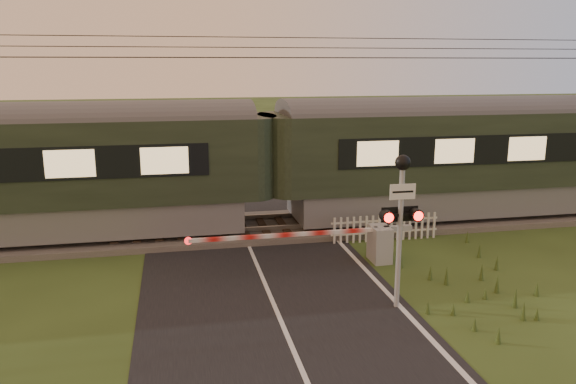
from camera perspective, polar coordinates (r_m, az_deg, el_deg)
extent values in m
plane|color=#2D3D17|center=(12.34, -0.92, -12.64)|extent=(160.00, 160.00, 0.00)
cube|color=black|center=(12.34, -0.92, -12.59)|extent=(6.00, 140.00, 0.02)
cube|color=#47423D|center=(18.34, -4.67, -3.80)|extent=(140.00, 3.40, 0.24)
cube|color=slate|center=(17.59, -4.40, -3.84)|extent=(140.00, 0.08, 0.14)
cube|color=slate|center=(18.97, -4.95, -2.61)|extent=(140.00, 0.08, 0.14)
cube|color=#2D2116|center=(18.30, -4.68, -3.41)|extent=(0.24, 2.20, 0.06)
cylinder|color=black|center=(17.27, -4.89, 13.47)|extent=(120.00, 0.02, 0.02)
cylinder|color=black|center=(17.86, -5.12, 13.44)|extent=(120.00, 0.02, 0.02)
cylinder|color=black|center=(17.58, -5.05, 15.41)|extent=(120.00, 0.02, 0.02)
cylinder|color=black|center=(17.57, -5.03, 14.43)|extent=(120.00, 0.02, 0.02)
cube|color=slate|center=(22.60, 25.94, 0.11)|extent=(19.72, 2.61, 0.98)
cube|color=black|center=(22.33, 26.38, 4.40)|extent=(20.55, 2.84, 2.45)
cylinder|color=#4C4C4F|center=(22.21, 26.69, 7.51)|extent=(20.55, 0.99, 0.99)
cube|color=gray|center=(15.66, 9.31, -5.22)|extent=(0.49, 0.76, 0.99)
cylinder|color=gray|center=(15.61, 8.85, -5.26)|extent=(0.11, 0.11, 0.99)
cube|color=gray|center=(15.71, 11.05, -3.62)|extent=(0.81, 0.14, 0.14)
cube|color=red|center=(14.82, -0.30, -4.39)|extent=(5.04, 0.10, 0.10)
cylinder|color=red|center=(14.57, -10.10, -4.91)|extent=(0.20, 0.04, 0.20)
cylinder|color=gray|center=(12.49, 11.24, -4.82)|extent=(0.12, 0.12, 3.14)
cube|color=white|center=(12.15, 11.57, 0.03)|extent=(0.58, 0.03, 0.33)
sphere|color=black|center=(12.09, 11.59, 2.94)|extent=(0.33, 0.33, 0.33)
cube|color=black|center=(12.33, 11.36, -2.28)|extent=(0.78, 0.06, 0.06)
cylinder|color=#FF140C|center=(12.05, 10.21, -2.59)|extent=(0.21, 0.02, 0.21)
cylinder|color=#FF140C|center=(12.31, 13.12, -2.40)|extent=(0.21, 0.02, 0.21)
cube|color=black|center=(12.38, 11.27, -2.22)|extent=(0.84, 0.02, 0.33)
cube|color=silver|center=(17.51, 9.79, -4.03)|extent=(3.43, 0.04, 0.05)
cube|color=silver|center=(17.41, 9.83, -2.87)|extent=(3.43, 0.04, 0.05)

